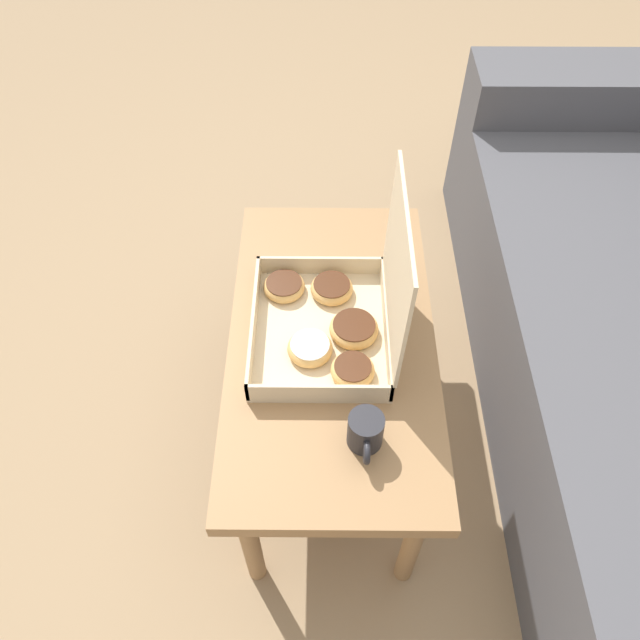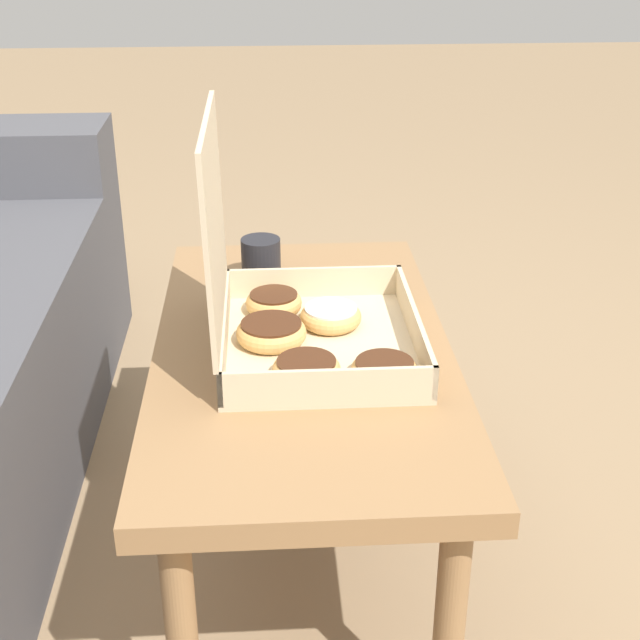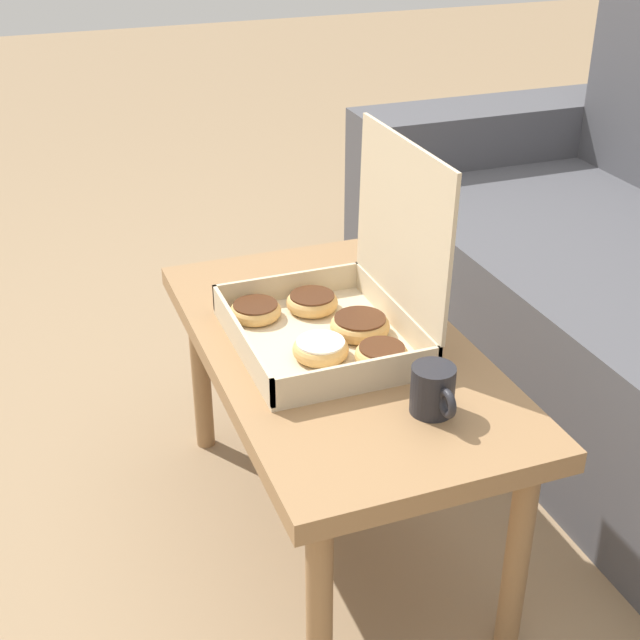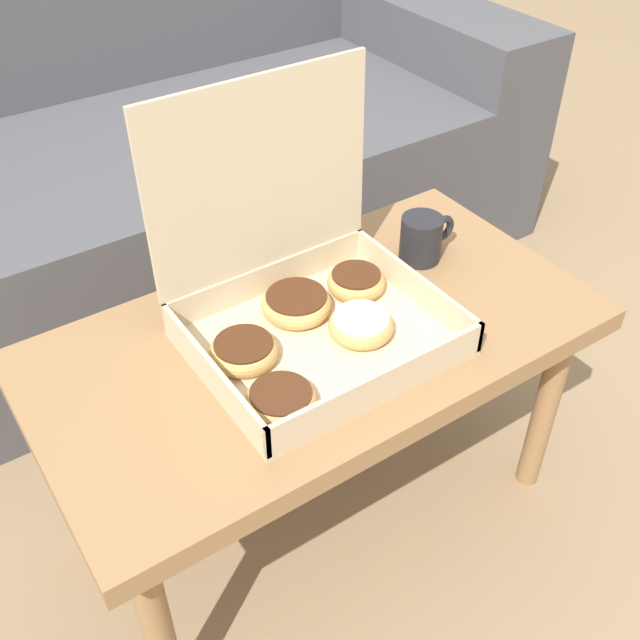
{
  "view_description": "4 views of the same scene",
  "coord_description": "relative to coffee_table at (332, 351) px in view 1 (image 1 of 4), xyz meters",
  "views": [
    {
      "loc": [
        0.88,
        -0.13,
        1.63
      ],
      "look_at": [
        -0.01,
        -0.14,
        0.51
      ],
      "focal_mm": 35.0,
      "sensor_mm": 36.0,
      "label": 1
    },
    {
      "loc": [
        -1.3,
        -0.06,
        1.14
      ],
      "look_at": [
        -0.01,
        -0.14,
        0.51
      ],
      "focal_mm": 50.0,
      "sensor_mm": 36.0,
      "label": 2
    },
    {
      "loc": [
        1.37,
        -0.65,
        1.3
      ],
      "look_at": [
        -0.01,
        -0.14,
        0.51
      ],
      "focal_mm": 50.0,
      "sensor_mm": 36.0,
      "label": 3
    },
    {
      "loc": [
        -0.51,
        -0.87,
        1.24
      ],
      "look_at": [
        -0.01,
        -0.14,
        0.51
      ],
      "focal_mm": 42.0,
      "sensor_mm": 36.0,
      "label": 4
    }
  ],
  "objects": [
    {
      "name": "coffee_table",
      "position": [
        0.0,
        0.0,
        0.0
      ],
      "size": [
        0.92,
        0.49,
        0.46
      ],
      "color": "#997047",
      "rests_on": "ground_plane"
    },
    {
      "name": "coffee_mug",
      "position": [
        0.27,
        0.07,
        0.1
      ],
      "size": [
        0.11,
        0.07,
        0.08
      ],
      "color": "#232328",
      "rests_on": "coffee_table"
    },
    {
      "name": "pastry_box",
      "position": [
        -0.02,
        0.01,
        0.12
      ],
      "size": [
        0.38,
        0.33,
        0.38
      ],
      "color": "beige",
      "rests_on": "coffee_table"
    },
    {
      "name": "ground_plane",
      "position": [
        0.0,
        0.11,
        -0.4
      ],
      "size": [
        12.0,
        12.0,
        0.0
      ],
      "primitive_type": "plane",
      "color": "#937756"
    }
  ]
}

